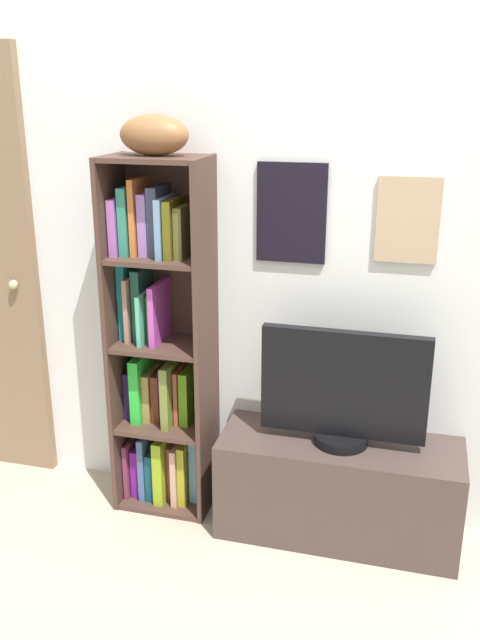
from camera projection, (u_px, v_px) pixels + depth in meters
The scene contains 5 objects.
back_wall at pixel (258, 239), 2.82m from camera, with size 4.80×0.08×2.42m.
bookshelf at pixel (160, 353), 2.95m from camera, with size 0.42×0.28×1.55m.
football at pixel (154, 135), 2.62m from camera, with size 0.28×0.16×0.16m, color brown.
tv_stand at pixel (338, 489), 2.84m from camera, with size 0.99×0.36×0.43m.
television at pixel (343, 390), 2.70m from camera, with size 0.66×0.22×0.48m.
Camera 1 is at (0.65, -1.57, 1.80)m, focal length 38.19 mm.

